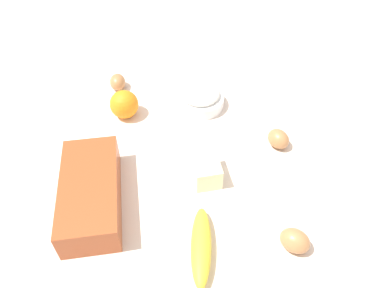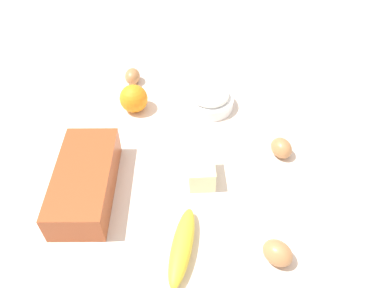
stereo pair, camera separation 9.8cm
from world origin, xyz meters
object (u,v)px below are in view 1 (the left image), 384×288
orange_fruit (124,104)px  egg_near_butter (278,139)px  banana (201,246)px  egg_loose (295,241)px  butter_block (206,170)px  flour_bowl (200,98)px  loaf_pan (91,192)px  egg_beside_bowl (118,82)px

orange_fruit → egg_near_butter: size_ratio=1.31×
banana → egg_near_butter: size_ratio=2.99×
egg_near_butter → egg_loose: same height
butter_block → orange_fruit: bearing=42.5°
flour_bowl → egg_near_butter: bearing=-131.0°
flour_bowl → egg_loose: flour_bowl is taller
banana → orange_fruit: 0.49m
loaf_pan → egg_beside_bowl: 0.45m
butter_block → egg_near_butter: (0.11, -0.20, -0.00)m
orange_fruit → butter_block: orange_fruit is taller
flour_bowl → egg_beside_bowl: size_ratio=2.27×
banana → butter_block: butter_block is taller
orange_fruit → loaf_pan: bearing=171.5°
loaf_pan → banana: (-0.13, -0.25, -0.02)m
banana → loaf_pan: bearing=62.1°
butter_block → egg_beside_bowl: 0.46m
egg_near_butter → loaf_pan: bearing=110.6°
flour_bowl → butter_block: 0.28m
flour_bowl → orange_fruit: (-0.04, 0.22, 0.01)m
flour_bowl → egg_near_butter: 0.27m
orange_fruit → egg_beside_bowl: orange_fruit is taller
orange_fruit → egg_loose: bearing=-137.8°
flour_bowl → orange_fruit: orange_fruit is taller
banana → egg_beside_bowl: egg_beside_bowl is taller
flour_bowl → banana: (-0.49, 0.02, -0.01)m
orange_fruit → butter_block: 0.33m
orange_fruit → butter_block: bearing=-137.5°
flour_bowl → egg_beside_bowl: 0.27m
butter_block → egg_loose: size_ratio=1.37×
egg_near_butter → egg_beside_bowl: (0.27, 0.46, -0.00)m
orange_fruit → egg_beside_bowl: bearing=15.1°
egg_near_butter → egg_loose: 0.31m
loaf_pan → orange_fruit: bearing=-15.4°
loaf_pan → butter_block: bearing=-82.3°
flour_bowl → egg_near_butter: size_ratio=2.24×
loaf_pan → flour_bowl: bearing=-44.2°
egg_beside_bowl → banana: bearing=-157.6°
flour_bowl → egg_loose: 0.52m
flour_bowl → banana: flour_bowl is taller
loaf_pan → banana: bearing=-124.8°
egg_loose → flour_bowl: bearing=20.5°
orange_fruit → butter_block: (-0.25, -0.22, -0.01)m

